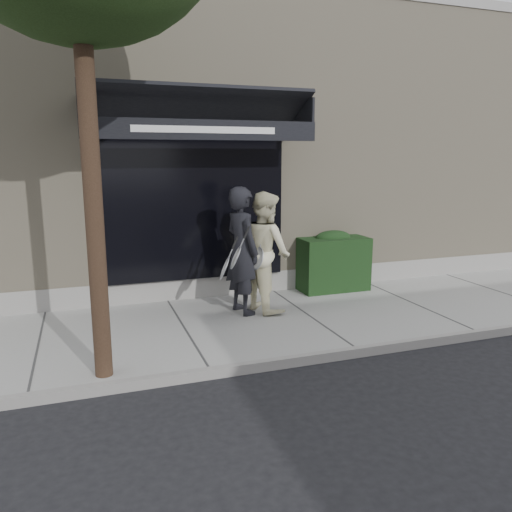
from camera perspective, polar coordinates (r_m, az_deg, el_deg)
name	(u,v)px	position (r m, az deg, el deg)	size (l,w,h in m)	color
ground	(307,321)	(8.18, 5.83, -7.41)	(80.00, 80.00, 0.00)	black
sidewalk	(307,318)	(8.16, 5.83, -7.01)	(20.00, 3.00, 0.12)	#969691
curb	(356,352)	(6.87, 11.39, -10.68)	(20.00, 0.10, 0.14)	gray
building_facade	(222,151)	(12.41, -3.86, 11.84)	(14.30, 8.04, 5.64)	#B6A98B
hedge	(332,262)	(9.57, 8.72, -0.64)	(1.30, 0.70, 1.14)	black
pedestrian_front	(242,251)	(7.95, -1.60, 0.61)	(0.82, 0.96, 2.04)	black
pedestrian_back	(265,251)	(8.13, 1.04, 0.52)	(0.93, 1.09, 1.95)	beige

